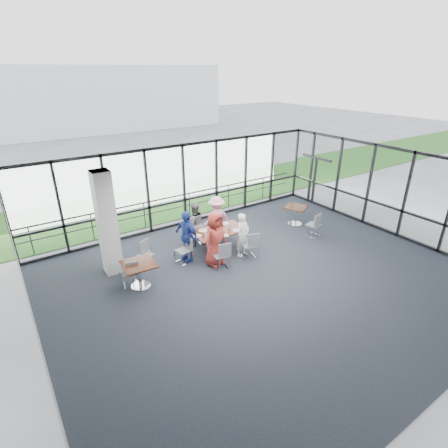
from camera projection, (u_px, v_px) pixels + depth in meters
floor at (266, 279)px, 10.42m from camera, size 12.00×10.00×0.02m
ceiling at (272, 175)px, 9.10m from camera, size 12.00×10.00×0.04m
wall_left at (30, 305)px, 6.70m from camera, size 0.10×10.00×3.20m
curtain_wall_back at (184, 185)px, 13.54m from camera, size 12.00×0.10×3.20m
curtain_wall_right at (393, 192)px, 12.82m from camera, size 0.10×10.00×3.20m
exit_door at (314, 181)px, 15.88m from camera, size 0.12×1.60×2.10m
structural_column at (107, 224)px, 10.19m from camera, size 0.50×0.50×3.20m
apron at (140, 190)px, 17.98m from camera, size 80.00×70.00×0.02m
grass_strip at (156, 201)px, 16.46m from camera, size 80.00×5.00×0.01m
hangar_main at (93, 97)px, 35.42m from camera, size 24.00×10.00×6.00m
guard_rail at (178, 207)px, 14.44m from camera, size 12.00×0.06×0.06m
main_table at (219, 234)px, 11.82m from camera, size 1.86×1.04×0.75m
side_table_left at (139, 267)px, 9.82m from camera, size 0.96×0.96×0.75m
side_table_right at (296, 210)px, 13.84m from camera, size 1.03×1.03×0.75m
diner_near_left at (215, 239)px, 10.86m from camera, size 0.98×0.75×1.79m
diner_near_right at (243, 235)px, 11.45m from camera, size 0.62×0.51×1.49m
diner_far_left at (194, 224)px, 12.14m from camera, size 0.84×0.59×1.60m
diner_far_right at (216, 218)px, 12.57m from camera, size 1.08×0.60×1.63m
diner_end at (187, 236)px, 11.13m from camera, size 0.77×1.11×1.71m
chair_main_nl at (220, 255)px, 10.85m from camera, size 0.51×0.51×0.88m
chair_main_nr at (249, 245)px, 11.47m from camera, size 0.53×0.53×0.88m
chair_main_fl at (193, 232)px, 12.36m from camera, size 0.50×0.50×0.89m
chair_main_fr at (218, 226)px, 12.87m from camera, size 0.49×0.49×0.84m
chair_main_end at (183, 251)px, 11.15m from camera, size 0.48×0.48×0.84m
chair_spare_la at (129, 273)px, 9.96m from camera, size 0.48×0.48×0.82m
chair_spare_lb at (146, 255)px, 10.89m from camera, size 0.53×0.53×0.83m
chair_spare_r at (314, 225)px, 12.90m from camera, size 0.53×0.53×0.91m
plate_nl at (210, 238)px, 11.23m from camera, size 0.23×0.23×0.01m
plate_nr at (237, 230)px, 11.76m from camera, size 0.26×0.26×0.01m
plate_fl at (203, 230)px, 11.75m from camera, size 0.26×0.26×0.01m
plate_fr at (225, 223)px, 12.28m from camera, size 0.27×0.27×0.01m
plate_end at (197, 236)px, 11.37m from camera, size 0.26×0.26×0.01m
tumbler_a at (217, 232)px, 11.50m from camera, size 0.07×0.07×0.14m
tumbler_b at (229, 228)px, 11.74m from camera, size 0.08×0.08×0.15m
tumbler_c at (216, 226)px, 11.95m from camera, size 0.07×0.07×0.14m
tumbler_d at (204, 234)px, 11.32m from camera, size 0.07×0.07×0.15m
menu_a at (223, 236)px, 11.39m from camera, size 0.35×0.28×0.00m
menu_b at (244, 228)px, 11.96m from camera, size 0.29×0.20×0.00m
menu_c at (216, 226)px, 12.10m from camera, size 0.31×0.26×0.00m
condiment_caddy at (219, 229)px, 11.84m from camera, size 0.10×0.07×0.04m
ketchup_bottle at (220, 227)px, 11.78m from camera, size 0.06×0.06×0.18m
green_bottle at (219, 227)px, 11.80m from camera, size 0.05×0.05×0.20m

